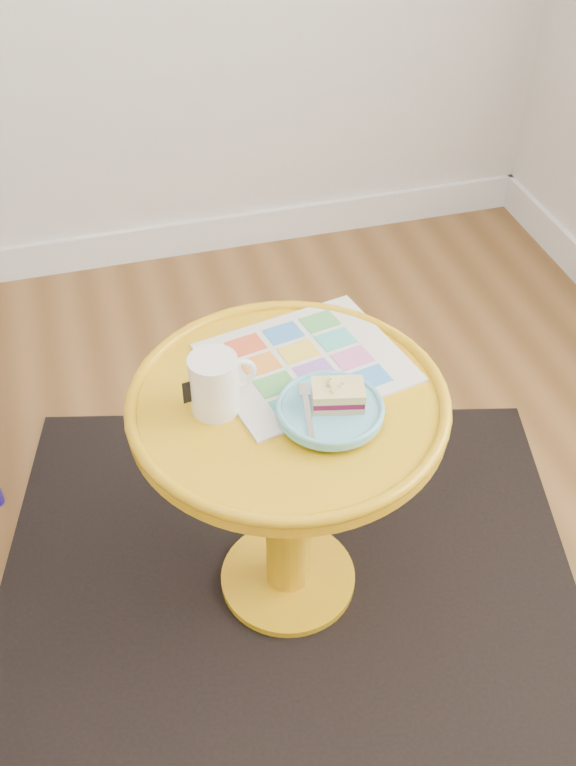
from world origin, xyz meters
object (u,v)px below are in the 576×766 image
object	(u,v)px
newspaper	(307,363)
mug	(215,382)
side_table	(288,459)
plate	(330,410)

from	to	relation	value
newspaper	mug	bearing A→B (deg)	-170.47
side_table	mug	size ratio (longest dim) A/B	4.71
newspaper	side_table	bearing A→B (deg)	-136.92
side_table	mug	distance (m)	0.26
side_table	newspaper	bearing A→B (deg)	54.79
newspaper	plate	bearing A→B (deg)	-102.87
side_table	plate	bearing A→B (deg)	-49.59
side_table	mug	world-z (taller)	mug
side_table	newspaper	world-z (taller)	newspaper
mug	plate	xyz separation A→B (m)	(0.19, -0.08, -0.04)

